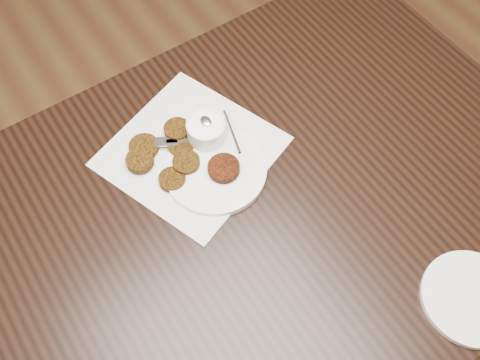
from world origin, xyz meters
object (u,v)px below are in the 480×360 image
(napkin, at_px, (191,151))
(sauce_ramekin, at_px, (206,123))
(table, at_px, (231,286))
(plate_empty, at_px, (471,298))
(plate_with_patty, at_px, (215,168))

(napkin, xyz_separation_m, sauce_ramekin, (0.04, 0.01, 0.06))
(table, relative_size, plate_empty, 7.84)
(napkin, bearing_deg, plate_with_patty, -76.87)
(plate_with_patty, bearing_deg, table, -110.65)
(napkin, xyz_separation_m, plate_with_patty, (0.02, -0.07, 0.01))
(plate_with_patty, bearing_deg, sauce_ramekin, 70.00)
(sauce_ramekin, relative_size, plate_with_patty, 0.55)
(sauce_ramekin, bearing_deg, plate_with_patty, -110.00)
(sauce_ramekin, xyz_separation_m, plate_empty, (0.21, -0.56, -0.06))
(plate_empty, bearing_deg, sauce_ramekin, 110.44)
(plate_with_patty, relative_size, plate_empty, 1.17)
(napkin, distance_m, sauce_ramekin, 0.07)
(sauce_ramekin, height_order, plate_empty, sauce_ramekin)
(napkin, xyz_separation_m, plate_empty, (0.25, -0.56, 0.00))
(table, bearing_deg, plate_with_patty, 69.35)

